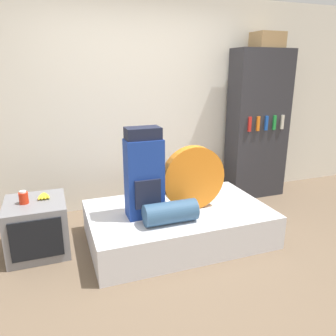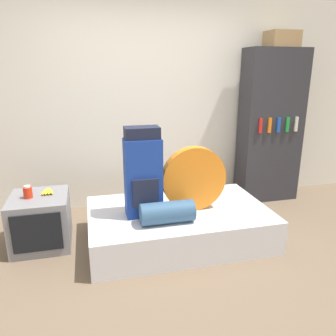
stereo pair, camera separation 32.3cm
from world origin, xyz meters
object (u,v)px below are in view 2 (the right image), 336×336
(tent_bag, at_px, (194,179))
(sleeping_roll, at_px, (167,212))
(television, at_px, (41,221))
(bookshelf, at_px, (270,127))
(backpack, at_px, (143,174))
(canister, at_px, (28,192))
(cardboard_box, at_px, (282,39))

(tent_bag, xyz_separation_m, sleeping_roll, (-0.34, -0.24, -0.23))
(television, distance_m, bookshelf, 3.04)
(backpack, distance_m, sleeping_roll, 0.44)
(canister, distance_m, bookshelf, 3.06)
(backpack, xyz_separation_m, tent_bag, (0.52, 0.00, -0.10))
(tent_bag, height_order, sleeping_roll, tent_bag)
(bookshelf, bearing_deg, sleeping_roll, -146.21)
(tent_bag, distance_m, cardboard_box, 2.19)
(bookshelf, bearing_deg, tent_bag, -146.74)
(tent_bag, relative_size, sleeping_roll, 1.30)
(television, height_order, bookshelf, bookshelf)
(tent_bag, xyz_separation_m, cardboard_box, (1.41, 0.90, 1.41))
(tent_bag, xyz_separation_m, bookshelf, (1.36, 0.89, 0.32))
(backpack, xyz_separation_m, canister, (-1.10, 0.27, -0.19))
(television, height_order, canister, canister)
(tent_bag, bearing_deg, canister, 170.73)
(television, height_order, cardboard_box, cardboard_box)
(backpack, distance_m, television, 1.17)
(backpack, distance_m, bookshelf, 2.09)
(backpack, height_order, cardboard_box, cardboard_box)
(sleeping_roll, relative_size, cardboard_box, 1.35)
(canister, bearing_deg, tent_bag, -9.27)
(tent_bag, relative_size, cardboard_box, 1.76)
(backpack, bearing_deg, cardboard_box, 25.14)
(backpack, xyz_separation_m, television, (-1.01, 0.28, -0.51))
(backpack, bearing_deg, television, 164.62)
(canister, height_order, bookshelf, bookshelf)
(canister, xyz_separation_m, cardboard_box, (3.02, 0.64, 1.51))
(cardboard_box, bearing_deg, bookshelf, -168.98)
(television, bearing_deg, bookshelf, 12.05)
(tent_bag, height_order, television, tent_bag)
(backpack, distance_m, canister, 1.14)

